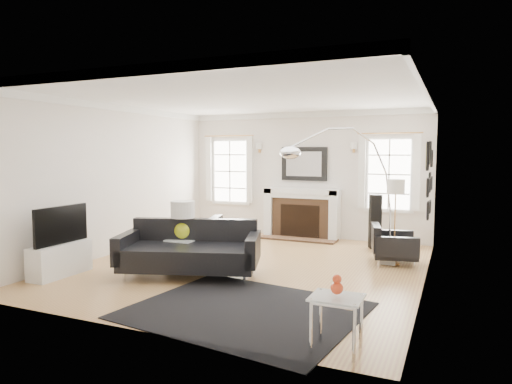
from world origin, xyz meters
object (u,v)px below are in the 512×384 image
at_px(armchair_right, 391,246).
at_px(arc_floor_lamp, 342,189).
at_px(sofa, 191,251).
at_px(coffee_table, 218,236).
at_px(gourd_lamp, 183,217).
at_px(fireplace, 301,214).
at_px(armchair_left, 197,241).

bearing_deg(armchair_right, arc_floor_lamp, -141.54).
distance_m(sofa, coffee_table, 1.59).
bearing_deg(arc_floor_lamp, gourd_lamp, -152.35).
height_order(fireplace, coffee_table, fireplace).
distance_m(armchair_left, arc_floor_lamp, 2.68).
bearing_deg(sofa, armchair_left, 115.26).
relative_size(fireplace, armchair_left, 1.52).
height_order(fireplace, sofa, fireplace).
bearing_deg(gourd_lamp, arc_floor_lamp, 27.65).
relative_size(armchair_right, coffee_table, 1.16).
xyz_separation_m(armchair_left, gourd_lamp, (0.11, -0.62, 0.50)).
height_order(coffee_table, gourd_lamp, gourd_lamp).
height_order(sofa, armchair_left, sofa).
bearing_deg(armchair_right, armchair_left, -159.55).
height_order(coffee_table, arc_floor_lamp, arc_floor_lamp).
bearing_deg(coffee_table, fireplace, 65.11).
distance_m(armchair_right, gourd_lamp, 3.59).
bearing_deg(fireplace, arc_floor_lamp, -57.15).
height_order(fireplace, gourd_lamp, gourd_lamp).
bearing_deg(sofa, armchair_right, 36.76).
distance_m(sofa, armchair_left, 0.97).
distance_m(fireplace, armchair_right, 2.68).
bearing_deg(sofa, coffee_table, 103.24).
bearing_deg(gourd_lamp, sofa, -40.76).
bearing_deg(fireplace, sofa, -99.50).
bearing_deg(fireplace, armchair_right, -36.63).
xyz_separation_m(sofa, arc_floor_lamp, (2.02, 1.47, 0.92)).
xyz_separation_m(fireplace, coffee_table, (-0.98, -2.11, -0.21)).
xyz_separation_m(sofa, armchair_right, (2.76, 2.06, -0.07)).
distance_m(fireplace, gourd_lamp, 3.53).
bearing_deg(sofa, gourd_lamp, 139.24).
relative_size(coffee_table, arc_floor_lamp, 0.34).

